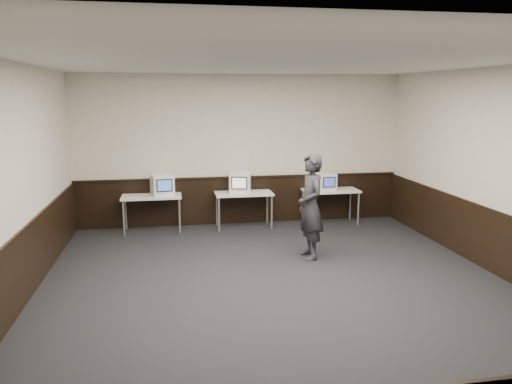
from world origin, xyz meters
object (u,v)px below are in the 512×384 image
Objects in this scene: desk_left at (152,199)px; person at (310,207)px; emac_center at (240,182)px; emac_right at (326,182)px; desk_right at (331,193)px; desk_center at (244,196)px; emac_left at (162,185)px.

person is (2.72, -2.18, 0.22)m from desk_left.
emac_center is 1.27× the size of emac_right.
person is at bearing -55.27° from emac_center.
person reaches higher than desk_right.
desk_center is 1.80m from emac_right.
emac_right is at bearing -0.93° from desk_center.
emac_center reaches higher than desk_center.
emac_left is 0.30× the size of person.
emac_right is (3.68, -0.03, 0.26)m from desk_left.
person reaches higher than emac_center.
desk_center is 2.23× the size of emac_center.
desk_right is at bearing -12.47° from emac_left.
person reaches higher than desk_center.
person is (0.82, -2.18, 0.22)m from desk_center.
emac_center is (-0.07, 0.04, 0.29)m from desk_center.
desk_right is (1.90, 0.00, 0.00)m from desk_center.
desk_right is 1.99m from emac_center.
emac_center is at bearing 152.99° from desk_center.
person is (-1.08, -2.18, 0.22)m from desk_right.
emac_right is (-0.12, -0.03, 0.26)m from desk_right.
emac_right is 2.36m from person.
person is at bearing -69.32° from desk_center.
desk_center is at bearing -14.20° from emac_center.
emac_right is 0.24× the size of person.
desk_left is at bearing 172.04° from emac_left.
desk_left is at bearing -134.03° from person.
desk_left is 2.25× the size of emac_left.
emac_left is at bearing -136.65° from person.
desk_left is at bearing 180.00° from desk_right.
desk_center is (1.90, 0.00, 0.00)m from desk_left.
person is (2.50, -2.20, -0.06)m from emac_left.
emac_right reaches higher than desk_right.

